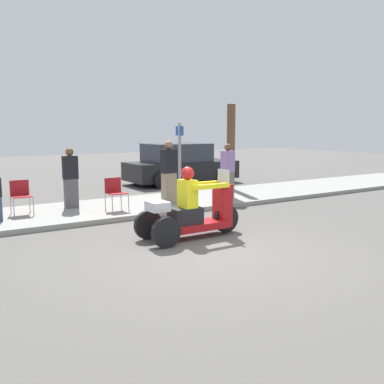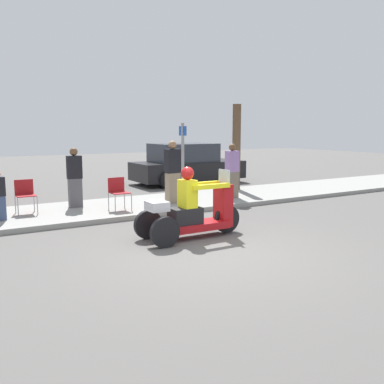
% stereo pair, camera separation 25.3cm
% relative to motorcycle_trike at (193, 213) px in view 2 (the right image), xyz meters
% --- Properties ---
extents(ground_plane, '(60.00, 60.00, 0.00)m').
position_rel_motorcycle_trike_xyz_m(ground_plane, '(-0.29, -1.06, -0.51)').
color(ground_plane, '#565451').
extents(sidewalk_strip, '(28.00, 2.80, 0.12)m').
position_rel_motorcycle_trike_xyz_m(sidewalk_strip, '(-0.29, 3.54, -0.45)').
color(sidewalk_strip, gray).
rests_on(sidewalk_strip, ground).
extents(motorcycle_trike, '(2.24, 0.83, 1.44)m').
position_rel_motorcycle_trike_xyz_m(motorcycle_trike, '(0.00, 0.00, 0.00)').
color(motorcycle_trike, black).
rests_on(motorcycle_trike, ground).
extents(spectator_with_child, '(0.41, 0.28, 1.62)m').
position_rel_motorcycle_trike_xyz_m(spectator_with_child, '(3.21, 3.06, 0.39)').
color(spectator_with_child, '#726656').
rests_on(spectator_with_child, sidewalk_strip).
extents(spectator_end_of_line, '(0.43, 0.27, 1.73)m').
position_rel_motorcycle_trike_xyz_m(spectator_end_of_line, '(1.29, 3.22, 0.44)').
color(spectator_end_of_line, gray).
rests_on(spectator_end_of_line, sidewalk_strip).
extents(spectator_mid_group, '(0.38, 0.24, 1.57)m').
position_rel_motorcycle_trike_xyz_m(spectator_mid_group, '(-1.25, 3.94, 0.36)').
color(spectator_mid_group, '#515156').
rests_on(spectator_mid_group, sidewalk_strip).
extents(folding_chair_set_back, '(0.48, 0.48, 0.82)m').
position_rel_motorcycle_trike_xyz_m(folding_chair_set_back, '(-0.41, 3.01, 0.11)').
color(folding_chair_set_back, '#A5A8AD').
rests_on(folding_chair_set_back, sidewalk_strip).
extents(folding_chair_curbside, '(0.47, 0.47, 0.82)m').
position_rel_motorcycle_trike_xyz_m(folding_chair_curbside, '(-2.53, 3.75, 0.11)').
color(folding_chair_curbside, '#A5A8AD').
rests_on(folding_chair_curbside, sidewalk_strip).
extents(parked_car_lot_center, '(4.41, 2.09, 1.59)m').
position_rel_motorcycle_trike_xyz_m(parked_car_lot_center, '(4.24, 7.55, 0.24)').
color(parked_car_lot_center, black).
rests_on(parked_car_lot_center, ground).
extents(tree_trunk, '(0.28, 0.28, 2.86)m').
position_rel_motorcycle_trike_xyz_m(tree_trunk, '(4.40, 4.46, 1.04)').
color(tree_trunk, brown).
rests_on(tree_trunk, sidewalk_strip).
extents(street_sign, '(0.08, 0.36, 2.20)m').
position_rel_motorcycle_trike_xyz_m(street_sign, '(1.14, 2.39, 0.81)').
color(street_sign, gray).
rests_on(street_sign, sidewalk_strip).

